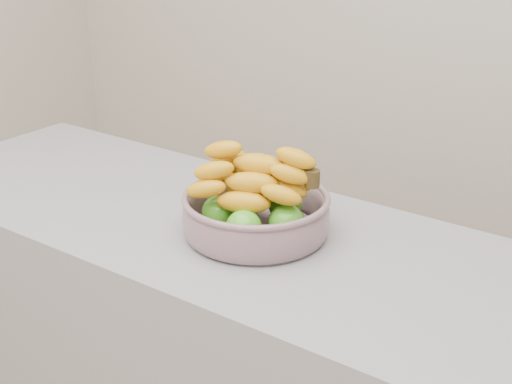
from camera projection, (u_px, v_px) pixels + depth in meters
fruit_bowl at (256, 209)px, 1.54m from camera, size 0.32×0.32×0.19m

